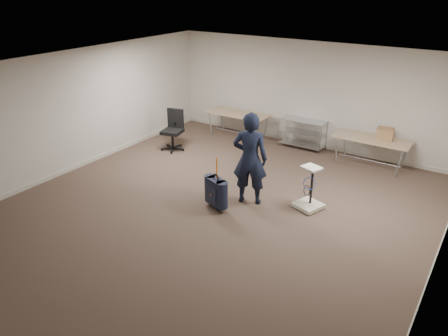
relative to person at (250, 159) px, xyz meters
The scene contains 10 objects.
ground 1.27m from the person, 116.85° to the right, with size 9.00×9.00×0.00m, color #413327.
room_shell 1.18m from the person, 119.92° to the left, with size 8.00×9.00×9.00m.
folding_table_left 3.95m from the person, 125.25° to the left, with size 1.80×0.75×0.73m.
folding_table_right 3.57m from the person, 64.58° to the left, with size 1.80×0.75×0.73m.
wire_shelf 3.52m from the person, 96.13° to the left, with size 1.22×0.47×0.80m.
person is the anchor object (origin of this frame).
suitcase 0.94m from the person, 122.97° to the right, with size 0.45×0.35×1.10m.
office_chair 3.60m from the person, 155.53° to the left, with size 0.65×0.65×1.07m.
equipment_cart 1.42m from the person, 20.15° to the left, with size 0.63×0.63×0.91m.
cardboard_box 3.75m from the person, 61.51° to the left, with size 0.38×0.28×0.28m, color #986A47.
Camera 1 is at (4.36, -6.25, 4.32)m, focal length 35.00 mm.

